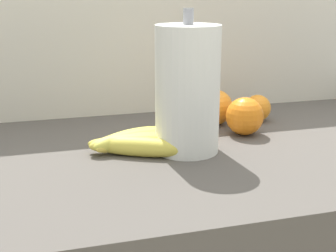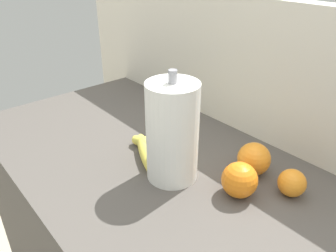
# 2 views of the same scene
# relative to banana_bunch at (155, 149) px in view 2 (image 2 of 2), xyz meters

# --- Properties ---
(wall_back) EXTENTS (2.34, 0.06, 1.30)m
(wall_back) POSITION_rel_banana_bunch_xyz_m (0.39, 0.32, -0.27)
(wall_back) COLOR silver
(wall_back) RESTS_ON ground
(banana_bunch) EXTENTS (0.21, 0.18, 0.04)m
(banana_bunch) POSITION_rel_banana_bunch_xyz_m (0.00, 0.00, 0.00)
(banana_bunch) COLOR #E2CF4C
(banana_bunch) RESTS_ON counter
(orange_back_right) EXTENTS (0.06, 0.06, 0.06)m
(orange_back_right) POSITION_rel_banana_bunch_xyz_m (0.33, 0.14, 0.01)
(orange_back_right) COLOR orange
(orange_back_right) RESTS_ON counter
(orange_right) EXTENTS (0.08, 0.08, 0.08)m
(orange_right) POSITION_rel_banana_bunch_xyz_m (0.26, 0.04, 0.02)
(orange_right) COLOR orange
(orange_right) RESTS_ON counter
(orange_far_right) EXTENTS (0.08, 0.08, 0.08)m
(orange_far_right) POSITION_rel_banana_bunch_xyz_m (0.22, 0.14, 0.02)
(orange_far_right) COLOR orange
(orange_far_right) RESTS_ON counter
(paper_towel_roll) EXTENTS (0.13, 0.13, 0.28)m
(paper_towel_roll) POSITION_rel_banana_bunch_xyz_m (0.10, -0.02, 0.10)
(paper_towel_roll) COLOR white
(paper_towel_roll) RESTS_ON counter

